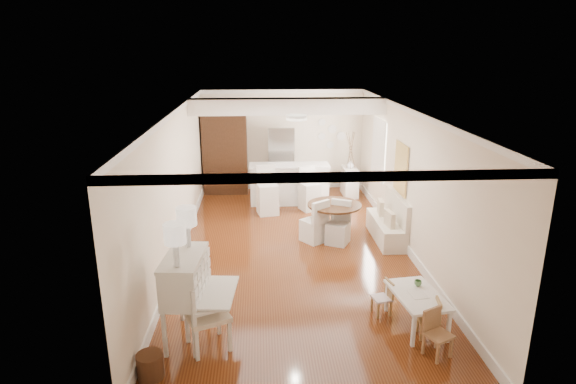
{
  "coord_description": "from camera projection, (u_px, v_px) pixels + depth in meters",
  "views": [
    {
      "loc": [
        -0.66,
        -8.86,
        3.95
      ],
      "look_at": [
        -0.1,
        0.3,
        1.15
      ],
      "focal_mm": 30.0,
      "sensor_mm": 36.0,
      "label": 1
    }
  ],
  "objects": [
    {
      "name": "slip_chair_far",
      "position": [
        314.0,
        220.0,
        10.01
      ],
      "size": [
        0.63,
        0.63,
        0.93
      ],
      "primitive_type": "cube",
      "rotation": [
        0.0,
        0.0,
        -2.51
      ],
      "color": "white",
      "rests_on": "ground"
    },
    {
      "name": "kids_chair_a",
      "position": [
        428.0,
        318.0,
        6.73
      ],
      "size": [
        0.32,
        0.32,
        0.59
      ],
      "primitive_type": "cube",
      "rotation": [
        0.0,
        0.0,
        -1.7
      ],
      "color": "#AB854D",
      "rests_on": "ground"
    },
    {
      "name": "fridge",
      "position": [
        294.0,
        160.0,
        13.37
      ],
      "size": [
        0.75,
        0.65,
        1.8
      ],
      "primitive_type": "imported",
      "color": "silver",
      "rests_on": "ground"
    },
    {
      "name": "wicker_basket",
      "position": [
        150.0,
        366.0,
        5.93
      ],
      "size": [
        0.36,
        0.36,
        0.33
      ],
      "primitive_type": "cylinder",
      "rotation": [
        0.0,
        0.0,
        -0.12
      ],
      "color": "#4B2B17",
      "rests_on": "ground"
    },
    {
      "name": "branch_vase",
      "position": [
        350.0,
        164.0,
        13.01
      ],
      "size": [
        0.24,
        0.24,
        0.2
      ],
      "primitive_type": "imported",
      "rotation": [
        0.0,
        0.0,
        -0.3
      ],
      "color": "silver",
      "rests_on": "sideboard"
    },
    {
      "name": "secretary_bureau",
      "position": [
        186.0,
        298.0,
        6.6
      ],
      "size": [
        1.07,
        1.09,
        1.26
      ],
      "primitive_type": "cube",
      "rotation": [
        0.0,
        0.0,
        -0.09
      ],
      "color": "silver",
      "rests_on": "ground"
    },
    {
      "name": "bar_stool_right",
      "position": [
        310.0,
        189.0,
        11.94
      ],
      "size": [
        0.57,
        0.57,
        1.09
      ],
      "primitive_type": "cube",
      "rotation": [
        0.0,
        0.0,
        0.4
      ],
      "color": "silver",
      "rests_on": "ground"
    },
    {
      "name": "kids_chair_b",
      "position": [
        382.0,
        298.0,
        7.31
      ],
      "size": [
        0.32,
        0.32,
        0.55
      ],
      "primitive_type": "cube",
      "rotation": [
        0.0,
        0.0,
        -1.33
      ],
      "color": "#9C7747",
      "rests_on": "ground"
    },
    {
      "name": "pencil_cup",
      "position": [
        418.0,
        283.0,
        7.15
      ],
      "size": [
        0.13,
        0.13,
        0.09
      ],
      "primitive_type": "imported",
      "rotation": [
        0.0,
        0.0,
        0.23
      ],
      "color": "#55884F",
      "rests_on": "kids_table"
    },
    {
      "name": "pantry_cabinet",
      "position": [
        225.0,
        152.0,
        13.21
      ],
      "size": [
        1.2,
        0.6,
        2.3
      ],
      "primitive_type": "cube",
      "color": "#381E11",
      "rests_on": "ground"
    },
    {
      "name": "kids_chair_c",
      "position": [
        438.0,
        334.0,
        6.3
      ],
      "size": [
        0.43,
        0.43,
        0.65
      ],
      "primitive_type": "cube",
      "rotation": [
        0.0,
        0.0,
        0.48
      ],
      "color": "#9B6D46",
      "rests_on": "ground"
    },
    {
      "name": "breakfast_counter",
      "position": [
        289.0,
        184.0,
        12.46
      ],
      "size": [
        2.05,
        0.65,
        1.03
      ],
      "primitive_type": "cube",
      "color": "white",
      "rests_on": "ground"
    },
    {
      "name": "room",
      "position": [
        295.0,
        151.0,
        9.38
      ],
      "size": [
        9.0,
        9.04,
        2.82
      ],
      "color": "brown",
      "rests_on": "ground"
    },
    {
      "name": "gustavian_armchair",
      "position": [
        207.0,
        314.0,
        6.44
      ],
      "size": [
        0.76,
        0.76,
        1.01
      ],
      "primitive_type": "cube",
      "rotation": [
        0.0,
        0.0,
        1.98
      ],
      "color": "silver",
      "rests_on": "ground"
    },
    {
      "name": "banquette",
      "position": [
        387.0,
        217.0,
        10.1
      ],
      "size": [
        0.52,
        1.6,
        0.98
      ],
      "primitive_type": "cube",
      "color": "silver",
      "rests_on": "ground"
    },
    {
      "name": "slip_chair_near",
      "position": [
        338.0,
        223.0,
        9.9
      ],
      "size": [
        0.58,
        0.59,
        0.9
      ],
      "primitive_type": "cube",
      "rotation": [
        0.0,
        0.0,
        -0.47
      ],
      "color": "silver",
      "rests_on": "ground"
    },
    {
      "name": "dining_table",
      "position": [
        334.0,
        221.0,
        10.18
      ],
      "size": [
        1.48,
        1.48,
        0.77
      ],
      "primitive_type": "cylinder",
      "rotation": [
        0.0,
        0.0,
        -0.4
      ],
      "color": "#4C2D18",
      "rests_on": "ground"
    },
    {
      "name": "sideboard",
      "position": [
        350.0,
        182.0,
        13.15
      ],
      "size": [
        0.37,
        0.81,
        0.77
      ],
      "primitive_type": "cube",
      "rotation": [
        0.0,
        0.0,
        0.02
      ],
      "color": "white",
      "rests_on": "ground"
    },
    {
      "name": "bar_stool_left",
      "position": [
        267.0,
        191.0,
        11.62
      ],
      "size": [
        0.55,
        0.55,
        1.18
      ],
      "primitive_type": "cube",
      "rotation": [
        0.0,
        0.0,
        0.19
      ],
      "color": "white",
      "rests_on": "ground"
    },
    {
      "name": "kids_table",
      "position": [
        416.0,
        310.0,
        7.0
      ],
      "size": [
        0.76,
        1.12,
        0.52
      ],
      "primitive_type": "cube",
      "rotation": [
        0.0,
        0.0,
        0.13
      ],
      "color": "white",
      "rests_on": "ground"
    }
  ]
}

